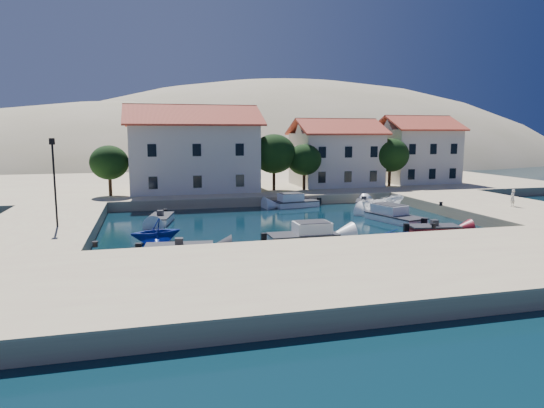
% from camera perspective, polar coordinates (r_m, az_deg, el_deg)
% --- Properties ---
extents(ground, '(400.00, 400.00, 0.00)m').
position_cam_1_polar(ground, '(31.52, 6.84, -5.61)').
color(ground, black).
rests_on(ground, ground).
extents(quay_south, '(52.00, 12.00, 1.00)m').
position_cam_1_polar(quay_south, '(26.09, 11.71, -7.57)').
color(quay_south, tan).
rests_on(quay_south, ground).
extents(quay_east, '(11.00, 20.00, 1.00)m').
position_cam_1_polar(quay_east, '(50.36, 24.72, -0.48)').
color(quay_east, tan).
rests_on(quay_east, ground).
extents(quay_west, '(8.00, 20.00, 1.00)m').
position_cam_1_polar(quay_west, '(39.85, -25.55, -2.70)').
color(quay_west, tan).
rests_on(quay_west, ground).
extents(quay_north, '(80.00, 36.00, 1.00)m').
position_cam_1_polar(quay_north, '(68.12, -3.28, 2.40)').
color(quay_north, tan).
rests_on(quay_north, ground).
extents(hills, '(254.00, 176.00, 99.00)m').
position_cam_1_polar(hills, '(158.43, -2.68, -2.90)').
color(hills, tan).
rests_on(hills, ground).
extents(building_left, '(14.70, 9.45, 9.70)m').
position_cam_1_polar(building_left, '(56.71, -9.31, 6.60)').
color(building_left, beige).
rests_on(building_left, quay_north).
extents(building_mid, '(10.50, 8.40, 8.30)m').
position_cam_1_polar(building_mid, '(62.02, 7.50, 6.13)').
color(building_mid, beige).
rests_on(building_mid, quay_north).
extents(building_right, '(9.45, 8.40, 8.80)m').
position_cam_1_polar(building_right, '(68.29, 16.62, 6.26)').
color(building_right, beige).
rests_on(building_right, quay_north).
extents(trees, '(37.30, 5.30, 6.45)m').
position_cam_1_polar(trees, '(56.22, 1.74, 5.57)').
color(trees, '#382314').
rests_on(trees, quay_north).
extents(lamppost, '(0.35, 0.25, 6.22)m').
position_cam_1_polar(lamppost, '(37.08, -24.26, 3.25)').
color(lamppost, black).
rests_on(lamppost, quay_west).
extents(bollards, '(29.36, 9.56, 0.30)m').
position_cam_1_polar(bollards, '(35.82, 8.80, -2.08)').
color(bollards, black).
rests_on(bollards, ground).
extents(motorboat_grey_sw, '(4.44, 2.37, 1.25)m').
position_cam_1_polar(motorboat_grey_sw, '(31.16, -10.85, -5.31)').
color(motorboat_grey_sw, '#2D2D32').
rests_on(motorboat_grey_sw, ground).
extents(cabin_cruiser_south, '(4.83, 2.09, 1.60)m').
position_cam_1_polar(cabin_cruiser_south, '(33.97, 3.66, -3.72)').
color(cabin_cruiser_south, white).
rests_on(cabin_cruiser_south, ground).
extents(rowboat_south, '(4.78, 3.62, 0.93)m').
position_cam_1_polar(rowboat_south, '(35.56, 14.95, -4.23)').
color(rowboat_south, '#1B3399').
rests_on(rowboat_south, ground).
extents(motorboat_red_se, '(3.94, 2.22, 1.25)m').
position_cam_1_polar(motorboat_red_se, '(38.88, 18.52, -2.87)').
color(motorboat_red_se, maroon).
rests_on(motorboat_red_se, ground).
extents(cabin_cruiser_east, '(3.60, 5.92, 1.60)m').
position_cam_1_polar(cabin_cruiser_east, '(42.95, 14.29, -1.41)').
color(cabin_cruiser_east, white).
rests_on(cabin_cruiser_east, ground).
extents(boat_east, '(5.22, 3.07, 1.90)m').
position_cam_1_polar(boat_east, '(46.60, 12.86, -1.20)').
color(boat_east, white).
rests_on(boat_east, ground).
extents(motorboat_white_ne, '(2.98, 3.74, 1.25)m').
position_cam_1_polar(motorboat_white_ne, '(51.28, 10.76, 0.06)').
color(motorboat_white_ne, white).
rests_on(motorboat_white_ne, ground).
extents(rowboat_west, '(4.04, 3.69, 1.82)m').
position_cam_1_polar(rowboat_west, '(34.98, -13.48, -4.38)').
color(rowboat_west, '#1B3399').
rests_on(rowboat_west, ground).
extents(motorboat_white_west, '(2.56, 4.21, 1.25)m').
position_cam_1_polar(motorboat_white_west, '(42.39, -12.99, -1.75)').
color(motorboat_white_west, white).
rests_on(motorboat_white_west, ground).
extents(cabin_cruiser_north, '(4.81, 2.56, 1.60)m').
position_cam_1_polar(cabin_cruiser_north, '(50.24, 2.86, 0.23)').
color(cabin_cruiser_north, white).
rests_on(cabin_cruiser_north, ground).
extents(pedestrian, '(0.66, 0.54, 1.56)m').
position_cam_1_polar(pedestrian, '(48.75, 26.44, 0.66)').
color(pedestrian, silver).
rests_on(pedestrian, quay_east).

